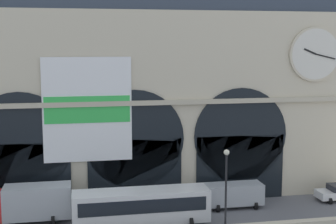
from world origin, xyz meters
TOP-DOWN VIEW (x-y plane):
  - station_building at (0.02, 7.35)m, footprint 42.17×5.11m
  - box_truck_midwest at (-9.39, 2.37)m, footprint 7.50×2.91m
  - bus_center at (-0.18, -0.49)m, footprint 11.00×3.25m
  - van_mideast at (8.73, 2.76)m, footprint 5.20×2.48m
  - street_lamp_quayside at (5.90, -3.67)m, footprint 0.44×0.44m

SIDE VIEW (x-z plane):
  - van_mideast at x=8.73m, z-range 0.15..2.35m
  - box_truck_midwest at x=-9.39m, z-range 0.14..3.26m
  - bus_center at x=-0.18m, z-range 0.23..3.33m
  - street_lamp_quayside at x=5.90m, z-range 0.96..7.86m
  - station_building at x=0.02m, z-range -0.34..21.84m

